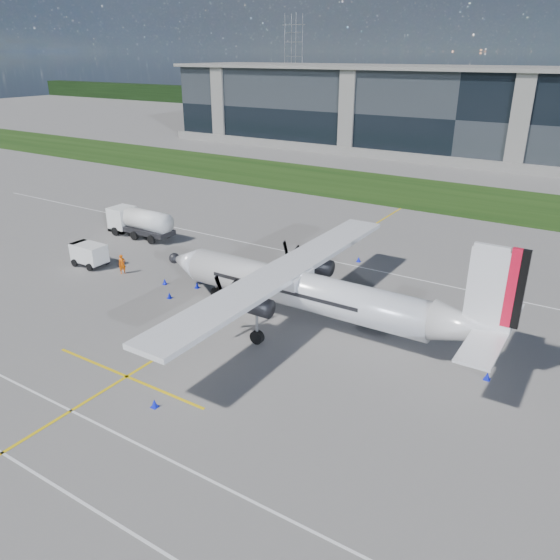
% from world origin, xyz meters
% --- Properties ---
extents(ground, '(400.00, 400.00, 0.00)m').
position_xyz_m(ground, '(0.00, 40.00, 0.00)').
color(ground, slate).
rests_on(ground, ground).
extents(grass_strip, '(400.00, 18.00, 0.04)m').
position_xyz_m(grass_strip, '(0.00, 48.00, 0.02)').
color(grass_strip, '#16330E').
rests_on(grass_strip, ground).
extents(terminal_building, '(120.00, 20.00, 15.00)m').
position_xyz_m(terminal_building, '(0.00, 80.00, 7.50)').
color(terminal_building, black).
rests_on(terminal_building, ground).
extents(tree_line, '(400.00, 6.00, 6.00)m').
position_xyz_m(tree_line, '(0.00, 140.00, 3.00)').
color(tree_line, black).
rests_on(tree_line, ground).
extents(pylon_west, '(9.00, 4.60, 30.00)m').
position_xyz_m(pylon_west, '(-80.00, 150.00, 15.00)').
color(pylon_west, gray).
rests_on(pylon_west, ground).
extents(yellow_taxiway_centerline, '(0.20, 70.00, 0.01)m').
position_xyz_m(yellow_taxiway_centerline, '(3.00, 10.00, 0.01)').
color(yellow_taxiway_centerline, yellow).
rests_on(yellow_taxiway_centerline, ground).
extents(turboprop_aircraft, '(26.33, 27.31, 8.19)m').
position_xyz_m(turboprop_aircraft, '(9.24, 5.73, 4.10)').
color(turboprop_aircraft, white).
rests_on(turboprop_aircraft, ground).
extents(fuel_tanker_truck, '(8.03, 2.61, 3.01)m').
position_xyz_m(fuel_tanker_truck, '(-16.43, 13.68, 1.51)').
color(fuel_tanker_truck, white).
rests_on(fuel_tanker_truck, ground).
extents(baggage_tug, '(3.38, 2.03, 2.03)m').
position_xyz_m(baggage_tug, '(-13.69, 5.20, 1.01)').
color(baggage_tug, white).
rests_on(baggage_tug, ground).
extents(ground_crew_person, '(0.87, 0.98, 1.98)m').
position_xyz_m(ground_crew_person, '(-9.71, 5.43, 0.99)').
color(ground_crew_person, '#F25907').
rests_on(ground_crew_person, ground).
extents(safety_cone_nose_stbd, '(0.36, 0.36, 0.50)m').
position_xyz_m(safety_cone_nose_stbd, '(-2.15, 6.47, 0.25)').
color(safety_cone_nose_stbd, '#0C17CD').
rests_on(safety_cone_nose_stbd, ground).
extents(safety_cone_portwing, '(0.36, 0.36, 0.50)m').
position_xyz_m(safety_cone_portwing, '(6.59, -7.31, 0.25)').
color(safety_cone_portwing, '#0C17CD').
rests_on(safety_cone_portwing, ground).
extents(safety_cone_stbdwing, '(0.36, 0.36, 0.50)m').
position_xyz_m(safety_cone_stbdwing, '(6.49, 19.18, 0.25)').
color(safety_cone_stbdwing, '#0C17CD').
rests_on(safety_cone_stbdwing, ground).
extents(safety_cone_fwd, '(0.36, 0.36, 0.50)m').
position_xyz_m(safety_cone_fwd, '(-4.94, 5.62, 0.25)').
color(safety_cone_fwd, '#0C17CD').
rests_on(safety_cone_fwd, ground).
extents(safety_cone_nose_port, '(0.36, 0.36, 0.50)m').
position_xyz_m(safety_cone_nose_port, '(-2.66, 3.76, 0.25)').
color(safety_cone_nose_port, '#0C17CD').
rests_on(safety_cone_nose_port, ground).
extents(safety_cone_tail, '(0.36, 0.36, 0.50)m').
position_xyz_m(safety_cone_tail, '(21.28, 5.27, 0.25)').
color(safety_cone_tail, '#0C17CD').
rests_on(safety_cone_tail, ground).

